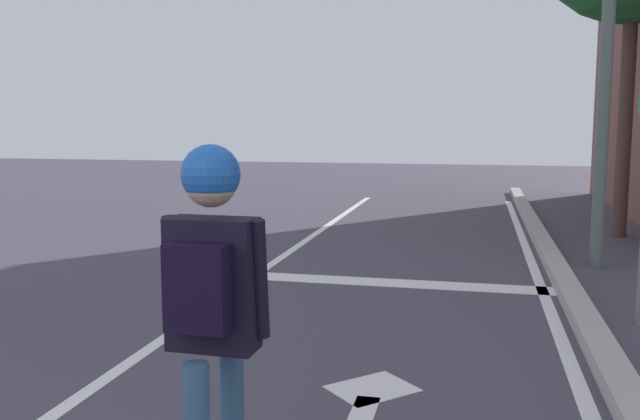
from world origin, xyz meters
TOP-DOWN VIEW (x-y plane):
  - lane_line_center at (-0.28, 6.00)m, footprint 0.12×20.00m
  - lane_line_curbside at (3.06, 6.00)m, footprint 0.12×20.00m
  - stop_bar at (1.46, 7.18)m, footprint 3.49×0.40m
  - lane_arrow_head at (1.64, 4.00)m, footprint 0.71×0.71m
  - curb_strip at (3.31, 6.00)m, footprint 0.24×24.00m
  - skater at (1.22, 2.11)m, footprint 0.47×0.62m

SIDE VIEW (x-z plane):
  - lane_line_center at x=-0.28m, z-range 0.00..0.01m
  - lane_line_curbside at x=3.06m, z-range 0.00..0.01m
  - stop_bar at x=1.46m, z-range 0.00..0.01m
  - lane_arrow_head at x=1.64m, z-range 0.00..0.01m
  - curb_strip at x=3.31m, z-range 0.00..0.14m
  - skater at x=1.22m, z-range 0.31..1.99m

